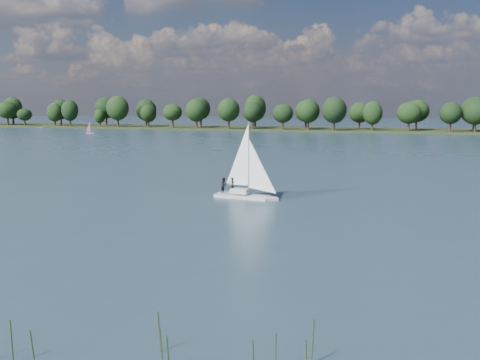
{
  "coord_description": "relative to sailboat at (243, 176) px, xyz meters",
  "views": [
    {
      "loc": [
        19.55,
        -26.27,
        11.17
      ],
      "look_at": [
        -0.3,
        32.0,
        2.5
      ],
      "focal_mm": 40.0,
      "sensor_mm": 36.0,
      "label": 1
    }
  ],
  "objects": [
    {
      "name": "sailboat",
      "position": [
        0.0,
        0.0,
        0.0
      ],
      "size": [
        7.49,
        2.76,
        9.64
      ],
      "rotation": [
        0.0,
        0.0,
        -0.1
      ],
      "color": "silver",
      "rests_on": "ground"
    },
    {
      "name": "treeline",
      "position": [
        -10.52,
        174.11,
        5.3
      ],
      "size": [
        563.13,
        74.35,
        18.34
      ],
      "color": "black",
      "rests_on": "ground"
    },
    {
      "name": "dinghy_pink",
      "position": [
        -104.39,
        121.34,
        -1.5
      ],
      "size": [
        3.37,
        2.28,
        5.02
      ],
      "rotation": [
        0.0,
        0.0,
        0.37
      ],
      "color": "silver",
      "rests_on": "ground"
    },
    {
      "name": "ground",
      "position": [
        0.61,
        66.0,
        -2.69
      ],
      "size": [
        700.0,
        700.0,
        0.0
      ],
      "primitive_type": "plane",
      "color": "#233342",
      "rests_on": "ground"
    },
    {
      "name": "far_shore",
      "position": [
        0.61,
        178.0,
        -2.69
      ],
      "size": [
        660.0,
        40.0,
        1.5
      ],
      "primitive_type": "cube",
      "color": "black",
      "rests_on": "ground"
    },
    {
      "name": "pontoon",
      "position": [
        -155.5,
        155.7,
        -2.69
      ],
      "size": [
        4.33,
        2.81,
        0.5
      ],
      "primitive_type": "cube",
      "rotation": [
        0.0,
        0.0,
        -0.21
      ],
      "color": "#5A5D5F",
      "rests_on": "ground"
    }
  ]
}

